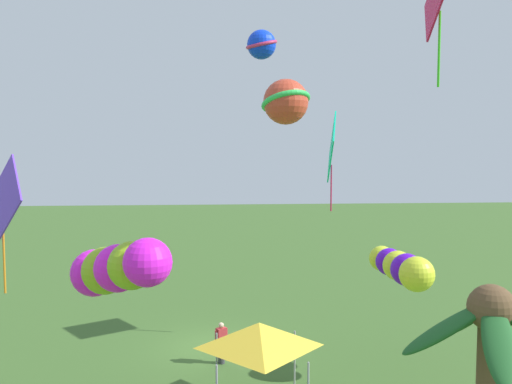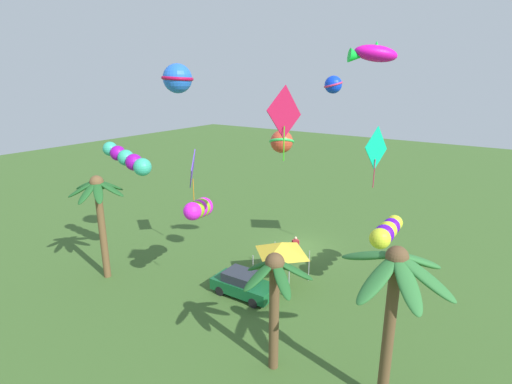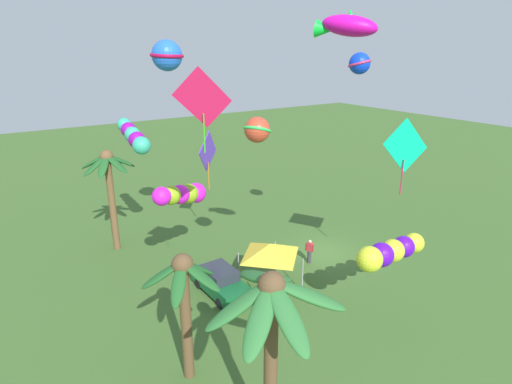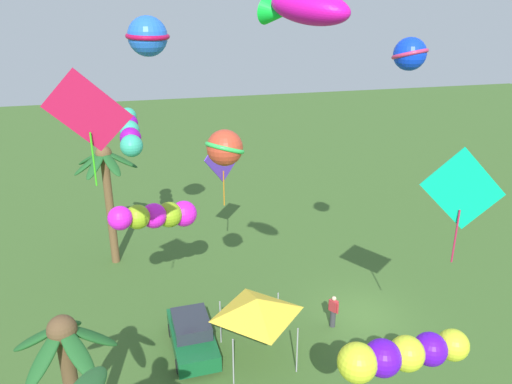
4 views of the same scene
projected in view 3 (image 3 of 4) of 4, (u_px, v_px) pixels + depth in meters
The scene contains 17 objects.
ground_plane at pixel (324, 253), 28.23m from camera, with size 120.00×120.00×0.00m, color #3D6028.
palm_tree_0 at pixel (109, 177), 27.25m from camera, with size 3.57×3.48×6.94m.
palm_tree_1 at pixel (184, 291), 16.36m from camera, with size 3.21×3.19×5.68m.
palm_tree_2 at pixel (271, 318), 12.63m from camera, with size 4.63×4.18×6.91m.
parked_car_0 at pixel (221, 281), 23.39m from camera, with size 3.95×1.83×1.51m.
spectator_0 at pixel (310, 251), 26.74m from camera, with size 0.48×0.39×1.59m.
festival_tent at pixel (270, 250), 23.28m from camera, with size 2.86×2.86×2.85m.
kite_tube_0 at pixel (182, 194), 23.36m from camera, with size 2.78×3.84×1.91m.
kite_diamond_1 at pixel (405, 147), 21.79m from camera, with size 0.56×2.96×4.17m.
kite_tube_2 at pixel (134, 136), 26.05m from camera, with size 3.95×1.09×1.83m.
kite_fish_3 at pixel (346, 26), 15.61m from camera, with size 2.44×2.12×1.06m.
kite_diamond_4 at pixel (208, 152), 28.02m from camera, with size 1.98×2.29×4.12m.
kite_ball_5 at pixel (360, 63), 22.49m from camera, with size 1.75×1.75×1.15m.
kite_tube_6 at pixel (390, 252), 20.13m from camera, with size 1.25×4.53×1.26m.
kite_ball_7 at pixel (167, 55), 22.20m from camera, with size 2.43×2.43×1.62m.
kite_ball_8 at pixel (257, 130), 19.85m from camera, with size 1.85×1.84×1.24m.
kite_diamond_9 at pixel (203, 99), 15.14m from camera, with size 0.35×2.26×3.15m.
Camera 3 is at (-18.57, 17.88, 13.05)m, focal length 29.43 mm.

